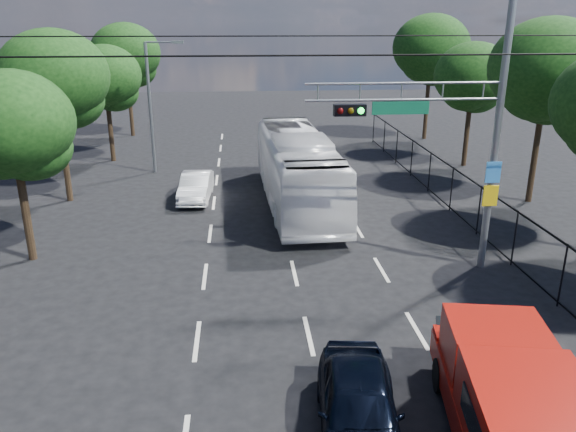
{
  "coord_description": "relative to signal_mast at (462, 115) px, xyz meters",
  "views": [
    {
      "loc": [
        -1.71,
        -9.17,
        8.06
      ],
      "look_at": [
        -0.4,
        5.85,
        2.8
      ],
      "focal_mm": 35.0,
      "sensor_mm": 36.0,
      "label": 1
    }
  ],
  "objects": [
    {
      "name": "white_van",
      "position": [
        -9.12,
        8.65,
        -4.61
      ],
      "size": [
        1.56,
        3.9,
        1.26
      ],
      "primitive_type": "imported",
      "rotation": [
        0.0,
        0.0,
        -0.06
      ],
      "color": "white",
      "rests_on": "ground"
    },
    {
      "name": "utility_wires",
      "position": [
        -5.28,
        0.84,
        1.99
      ],
      "size": [
        22.0,
        5.04,
        0.74
      ],
      "color": "black",
      "rests_on": "ground"
    },
    {
      "name": "tree_left_c",
      "position": [
        -15.07,
        9.03,
        0.15
      ],
      "size": [
        4.8,
        4.8,
        7.8
      ],
      "color": "black",
      "rests_on": "ground"
    },
    {
      "name": "red_pickup",
      "position": [
        -1.94,
        -8.58,
        -4.09
      ],
      "size": [
        3.07,
        6.08,
        2.17
      ],
      "color": "black",
      "rests_on": "ground"
    },
    {
      "name": "tree_left_e",
      "position": [
        -14.87,
        25.03,
        0.29
      ],
      "size": [
        4.92,
        4.92,
        7.99
      ],
      "color": "black",
      "rests_on": "ground"
    },
    {
      "name": "tree_right_d",
      "position": [
        6.13,
        14.03,
        -0.39
      ],
      "size": [
        4.32,
        4.32,
        7.02
      ],
      "color": "black",
      "rests_on": "ground"
    },
    {
      "name": "navy_hatchback",
      "position": [
        -4.76,
        -7.94,
        -4.54
      ],
      "size": [
        2.16,
        4.31,
        1.41
      ],
      "primitive_type": "imported",
      "rotation": [
        0.0,
        0.0,
        -0.12
      ],
      "color": "black",
      "rests_on": "ground"
    },
    {
      "name": "streetlight_left",
      "position": [
        -11.62,
        14.01,
        -1.3
      ],
      "size": [
        2.09,
        0.22,
        7.08
      ],
      "color": "slate",
      "rests_on": "ground"
    },
    {
      "name": "fence_right",
      "position": [
        2.32,
        4.18,
        -4.21
      ],
      "size": [
        0.06,
        34.03,
        2.0
      ],
      "color": "black",
      "rests_on": "ground"
    },
    {
      "name": "tree_right_e",
      "position": [
        6.33,
        22.03,
        0.69
      ],
      "size": [
        5.28,
        5.28,
        8.58
      ],
      "color": "black",
      "rests_on": "ground"
    },
    {
      "name": "signal_mast",
      "position": [
        0.0,
        0.0,
        0.0
      ],
      "size": [
        6.43,
        0.39,
        9.5
      ],
      "color": "slate",
      "rests_on": "ground"
    },
    {
      "name": "tree_right_c",
      "position": [
        6.53,
        7.03,
        0.49
      ],
      "size": [
        5.1,
        5.1,
        8.29
      ],
      "color": "black",
      "rests_on": "ground"
    },
    {
      "name": "tree_left_b",
      "position": [
        -14.47,
        2.03,
        -0.66
      ],
      "size": [
        4.08,
        4.08,
        6.63
      ],
      "color": "black",
      "rests_on": "ground"
    },
    {
      "name": "tree_left_d",
      "position": [
        -14.67,
        17.03,
        -0.52
      ],
      "size": [
        4.2,
        4.2,
        6.83
      ],
      "color": "black",
      "rests_on": "ground"
    },
    {
      "name": "white_bus",
      "position": [
        -4.4,
        7.62,
        -3.59
      ],
      "size": [
        3.19,
        11.92,
        3.3
      ],
      "primitive_type": "imported",
      "rotation": [
        0.0,
        0.0,
        0.04
      ],
      "color": "white",
      "rests_on": "ground"
    },
    {
      "name": "lane_markings",
      "position": [
        -5.28,
        6.01,
        -5.24
      ],
      "size": [
        6.12,
        38.0,
        0.01
      ],
      "color": "beige",
      "rests_on": "ground"
    }
  ]
}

